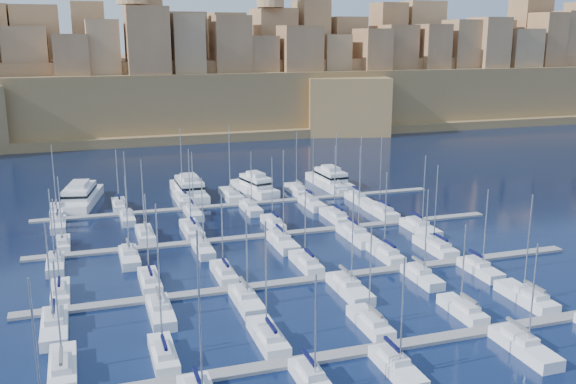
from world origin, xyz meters
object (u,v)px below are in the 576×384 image
object	(u,v)px
sailboat_4	(463,310)
motor_yacht_b	(189,189)
sailboat_0	(63,368)
motor_yacht_c	(255,186)
motor_yacht_d	(330,179)
sailboat_2	(268,337)
motor_yacht_a	(80,196)

from	to	relation	value
sailboat_4	motor_yacht_b	xyz separation A→B (m)	(-22.45, 71.49, 1.01)
sailboat_0	motor_yacht_c	xyz separation A→B (m)	(39.88, 69.33, 0.99)
motor_yacht_c	motor_yacht_d	distance (m)	18.27
motor_yacht_d	motor_yacht_c	bearing A→B (deg)	-177.48
sailboat_0	sailboat_2	bearing A→B (deg)	0.08
sailboat_4	motor_yacht_d	distance (m)	71.35
sailboat_2	motor_yacht_c	size ratio (longest dim) A/B	0.92
sailboat_4	sailboat_0	bearing A→B (deg)	179.43
motor_yacht_a	motor_yacht_b	distance (m)	22.65
motor_yacht_a	motor_yacht_c	xyz separation A→B (m)	(37.07, -2.19, 0.00)
motor_yacht_a	sailboat_0	bearing A→B (deg)	-92.25
sailboat_0	sailboat_4	size ratio (longest dim) A/B	1.04
sailboat_2	motor_yacht_a	distance (m)	74.12
sailboat_0	motor_yacht_b	distance (m)	75.44
motor_yacht_b	motor_yacht_c	distance (m)	14.53
sailboat_4	motor_yacht_b	distance (m)	74.94
motor_yacht_a	motor_yacht_d	xyz separation A→B (m)	(55.32, -1.39, -0.00)
motor_yacht_c	motor_yacht_a	bearing A→B (deg)	176.62
sailboat_4	motor_yacht_c	xyz separation A→B (m)	(-8.02, 69.80, 1.01)
sailboat_4	motor_yacht_c	distance (m)	70.27
motor_yacht_a	motor_yacht_b	bearing A→B (deg)	-1.28
sailboat_2	motor_yacht_b	world-z (taller)	sailboat_2
motor_yacht_a	motor_yacht_d	distance (m)	55.34
sailboat_0	sailboat_2	xyz separation A→B (m)	(22.36, 0.03, 0.02)
sailboat_2	sailboat_4	xyz separation A→B (m)	(25.55, -0.51, -0.03)
sailboat_0	motor_yacht_d	distance (m)	91.10
sailboat_4	motor_yacht_c	bearing A→B (deg)	96.55
motor_yacht_c	sailboat_0	bearing A→B (deg)	-119.91
sailboat_2	sailboat_4	distance (m)	25.55
motor_yacht_b	motor_yacht_d	bearing A→B (deg)	-1.54
sailboat_2	sailboat_4	size ratio (longest dim) A/B	1.22
motor_yacht_b	sailboat_4	bearing A→B (deg)	-72.57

